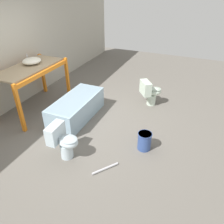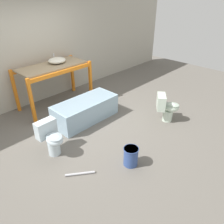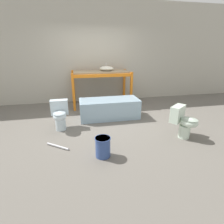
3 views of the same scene
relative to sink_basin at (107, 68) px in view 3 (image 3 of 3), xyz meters
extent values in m
plane|color=#666059|center=(-0.34, -1.33, -1.16)|extent=(12.00, 12.00, 0.00)
cube|color=#B2AD9E|center=(-0.34, 0.54, 0.44)|extent=(10.80, 0.08, 3.20)
cube|color=orange|center=(-1.06, -0.46, -0.62)|extent=(0.07, 0.07, 1.09)
cube|color=orange|center=(0.68, -0.46, -0.62)|extent=(0.07, 0.07, 1.09)
cube|color=orange|center=(-1.06, 0.35, -0.62)|extent=(0.07, 0.07, 1.09)
cube|color=orange|center=(0.68, 0.35, -0.62)|extent=(0.07, 0.07, 1.09)
cube|color=orange|center=(-0.19, -0.46, -0.15)|extent=(1.74, 0.06, 0.09)
cube|color=orange|center=(-0.19, 0.35, -0.15)|extent=(1.74, 0.06, 0.09)
cube|color=#998466|center=(-0.19, -0.05, -0.09)|extent=(1.67, 0.74, 0.04)
ellipsoid|color=silver|center=(0.00, 0.00, 0.00)|extent=(0.45, 0.42, 0.14)
cylinder|color=silver|center=(0.00, 0.11, 0.11)|extent=(0.02, 0.02, 0.08)
cube|color=#99B7CC|center=(-0.15, -1.22, -0.91)|extent=(1.54, 0.66, 0.50)
cube|color=#829CAD|center=(-0.15, -1.22, -0.76)|extent=(1.46, 0.58, 0.21)
cylinder|color=silver|center=(1.15, -2.64, -1.02)|extent=(0.23, 0.23, 0.28)
ellipsoid|color=silver|center=(1.18, -2.69, -0.80)|extent=(0.44, 0.45, 0.19)
ellipsoid|color=#A3B3A3|center=(1.18, -2.69, -0.73)|extent=(0.42, 0.43, 0.03)
cube|color=silver|center=(1.03, -2.50, -0.67)|extent=(0.42, 0.37, 0.34)
cylinder|color=silver|center=(-1.38, -1.74, -1.02)|extent=(0.23, 0.23, 0.28)
ellipsoid|color=silver|center=(-1.37, -1.80, -0.80)|extent=(0.30, 0.36, 0.19)
ellipsoid|color=#9FAFB7|center=(-1.37, -1.80, -0.73)|extent=(0.28, 0.35, 0.03)
cube|color=silver|center=(-1.38, -1.55, -0.67)|extent=(0.39, 0.19, 0.34)
cylinder|color=#334C8C|center=(-0.60, -2.96, -0.98)|extent=(0.25, 0.25, 0.35)
cylinder|color=#334C8C|center=(-0.60, -2.96, -0.81)|extent=(0.27, 0.27, 0.02)
cylinder|color=#B7B7BC|center=(-1.39, -2.51, -1.14)|extent=(0.42, 0.33, 0.04)
camera|label=1|loc=(-3.80, -3.68, 1.64)|focal=35.00mm
camera|label=2|loc=(-2.96, -4.76, 1.60)|focal=35.00mm
camera|label=3|loc=(-0.98, -5.51, 0.59)|focal=28.00mm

